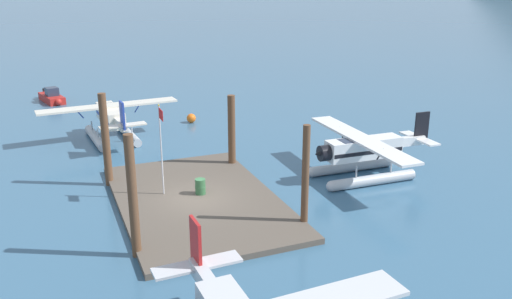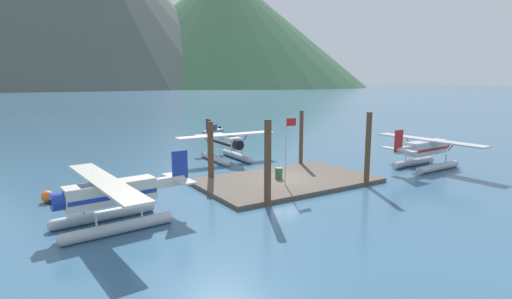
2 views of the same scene
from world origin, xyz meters
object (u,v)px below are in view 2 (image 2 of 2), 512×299
object	(u,v)px
fuel_drum	(279,173)
mooring_buoy	(48,196)
seaplane_cream_port_aft	(111,199)
boat_grey_open_north	(213,131)
seaplane_white_bow_centre	(226,145)
flagpole	(287,142)
seaplane_silver_stbd_aft	(426,151)

from	to	relation	value
fuel_drum	mooring_buoy	distance (m)	16.53
seaplane_cream_port_aft	boat_grey_open_north	world-z (taller)	seaplane_cream_port_aft
seaplane_white_bow_centre	boat_grey_open_north	xyz separation A→B (m)	(7.58, 18.35, -1.09)
flagpole	seaplane_cream_port_aft	xyz separation A→B (m)	(-12.86, -1.13, -1.97)
flagpole	seaplane_silver_stbd_aft	size ratio (longest dim) A/B	0.49
fuel_drum	seaplane_cream_port_aft	size ratio (longest dim) A/B	0.08
flagpole	seaplane_silver_stbd_aft	xyz separation A→B (m)	(15.13, -1.09, -1.97)
mooring_buoy	boat_grey_open_north	xyz separation A→B (m)	(24.31, 24.58, 0.10)
seaplane_cream_port_aft	seaplane_white_bow_centre	distance (m)	19.36
seaplane_silver_stbd_aft	seaplane_cream_port_aft	bearing A→B (deg)	-179.92
flagpole	mooring_buoy	world-z (taller)	flagpole
seaplane_cream_port_aft	seaplane_silver_stbd_aft	size ratio (longest dim) A/B	1.00
seaplane_cream_port_aft	seaplane_white_bow_centre	xyz separation A→B (m)	(14.17, 13.19, 0.00)
flagpole	mooring_buoy	size ratio (longest dim) A/B	6.55
mooring_buoy	seaplane_cream_port_aft	size ratio (longest dim) A/B	0.07
mooring_buoy	seaplane_silver_stbd_aft	world-z (taller)	seaplane_silver_stbd_aft
flagpole	fuel_drum	size ratio (longest dim) A/B	5.84
seaplane_cream_port_aft	boat_grey_open_north	bearing A→B (deg)	55.42
seaplane_white_bow_centre	boat_grey_open_north	bearing A→B (deg)	67.55
mooring_buoy	seaplane_white_bow_centre	distance (m)	17.89
fuel_drum	seaplane_white_bow_centre	size ratio (longest dim) A/B	0.08
fuel_drum	mooring_buoy	world-z (taller)	fuel_drum
seaplane_white_bow_centre	boat_grey_open_north	world-z (taller)	seaplane_white_bow_centre
seaplane_silver_stbd_aft	seaplane_white_bow_centre	bearing A→B (deg)	136.41
mooring_buoy	seaplane_cream_port_aft	world-z (taller)	seaplane_cream_port_aft
mooring_buoy	fuel_drum	bearing A→B (deg)	-13.75
fuel_drum	boat_grey_open_north	xyz separation A→B (m)	(8.26, 28.51, -0.25)
flagpole	fuel_drum	distance (m)	3.46
boat_grey_open_north	seaplane_white_bow_centre	bearing A→B (deg)	-112.45
flagpole	seaplane_white_bow_centre	xyz separation A→B (m)	(1.31, 12.07, -1.97)
seaplane_cream_port_aft	seaplane_silver_stbd_aft	xyz separation A→B (m)	(27.98, 0.04, 0.00)
flagpole	seaplane_cream_port_aft	bearing A→B (deg)	-174.99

